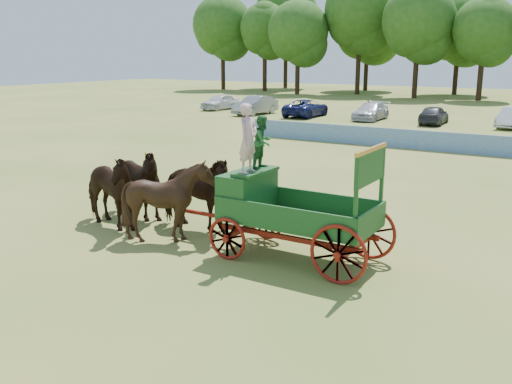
# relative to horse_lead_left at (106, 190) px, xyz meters

# --- Properties ---
(ground) EXTENTS (160.00, 160.00, 0.00)m
(ground) POSITION_rel_horse_lead_left_xyz_m (7.27, 1.08, -1.14)
(ground) COLOR #9C8646
(ground) RESTS_ON ground
(horse_lead_left) EXTENTS (2.87, 1.71, 2.27)m
(horse_lead_left) POSITION_rel_horse_lead_left_xyz_m (0.00, 0.00, 0.00)
(horse_lead_left) COLOR black
(horse_lead_left) RESTS_ON ground
(horse_lead_right) EXTENTS (2.82, 1.55, 2.27)m
(horse_lead_right) POSITION_rel_horse_lead_left_xyz_m (-0.00, 1.10, 0.00)
(horse_lead_right) COLOR black
(horse_lead_right) RESTS_ON ground
(horse_wheel_left) EXTENTS (2.40, 2.22, 2.28)m
(horse_wheel_left) POSITION_rel_horse_lead_left_xyz_m (2.40, 0.00, 0.00)
(horse_wheel_left) COLOR black
(horse_wheel_left) RESTS_ON ground
(horse_wheel_right) EXTENTS (2.73, 1.33, 2.27)m
(horse_wheel_right) POSITION_rel_horse_lead_left_xyz_m (2.40, 1.10, 0.00)
(horse_wheel_right) COLOR black
(horse_wheel_right) RESTS_ON ground
(farm_dray) EXTENTS (5.99, 2.00, 3.86)m
(farm_dray) POSITION_rel_horse_lead_left_xyz_m (5.37, 0.55, 0.47)
(farm_dray) COLOR maroon
(farm_dray) RESTS_ON ground
(sponsor_banner) EXTENTS (26.00, 0.08, 1.05)m
(sponsor_banner) POSITION_rel_horse_lead_left_xyz_m (6.27, 19.08, -0.61)
(sponsor_banner) COLOR #1B5495
(sponsor_banner) RESTS_ON ground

